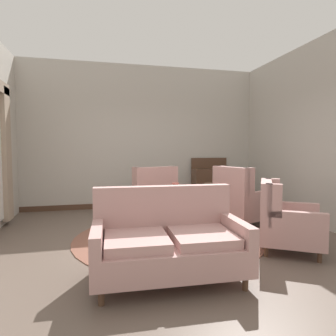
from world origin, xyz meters
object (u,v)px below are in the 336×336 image
object	(u,v)px
armchair_beside_settee	(151,198)
sideboard	(211,184)
porcelain_vase	(175,197)
armchair_foreground_right	(284,221)
coffee_table	(176,213)
settee	(168,242)
armchair_far_left	(241,201)
side_table	(216,199)

from	to	relation	value
armchair_beside_settee	sideboard	xyz separation A→B (m)	(1.72, 1.19, 0.08)
porcelain_vase	armchair_foreground_right	distance (m)	1.56
coffee_table	settee	xyz separation A→B (m)	(-0.41, -1.21, -0.03)
porcelain_vase	settee	xyz separation A→B (m)	(-0.39, -1.17, -0.29)
coffee_table	settee	size ratio (longest dim) A/B	0.53
porcelain_vase	armchair_far_left	bearing A→B (deg)	25.02
armchair_foreground_right	armchair_beside_settee	world-z (taller)	armchair_beside_settee
side_table	armchair_foreground_right	bearing A→B (deg)	-81.52
porcelain_vase	armchair_far_left	distance (m)	1.59
armchair_far_left	porcelain_vase	bearing A→B (deg)	95.15
armchair_foreground_right	sideboard	distance (m)	3.24
armchair_far_left	armchair_beside_settee	xyz separation A→B (m)	(-1.55, 0.67, -0.00)
settee	side_table	xyz separation A→B (m)	(1.49, 2.24, 0.04)
coffee_table	armchair_far_left	bearing A→B (deg)	23.83
coffee_table	side_table	bearing A→B (deg)	43.60
settee	side_table	distance (m)	2.68
armchair_beside_settee	side_table	size ratio (longest dim) A/B	1.46
settee	side_table	bearing A→B (deg)	58.51
coffee_table	settee	distance (m)	1.28
porcelain_vase	armchair_beside_settee	bearing A→B (deg)	95.61
settee	armchair_beside_settee	distance (m)	2.51
porcelain_vase	side_table	distance (m)	1.55
armchair_far_left	settee	bearing A→B (deg)	115.44
coffee_table	side_table	xyz separation A→B (m)	(1.07, 1.02, 0.01)
settee	armchair_beside_settee	xyz separation A→B (m)	(0.26, 2.50, 0.05)
porcelain_vase	armchair_foreground_right	world-z (taller)	armchair_foreground_right
porcelain_vase	armchair_far_left	xyz separation A→B (m)	(1.42, 0.66, -0.24)
armchair_foreground_right	armchair_far_left	distance (m)	1.38
armchair_foreground_right	side_table	world-z (taller)	armchair_foreground_right
armchair_far_left	sideboard	bearing A→B (deg)	-25.04
porcelain_vase	armchair_foreground_right	bearing A→B (deg)	-27.60
armchair_beside_settee	settee	bearing A→B (deg)	70.74
armchair_beside_settee	sideboard	size ratio (longest dim) A/B	0.91
settee	armchair_far_left	xyz separation A→B (m)	(1.81, 1.83, 0.05)
armchair_foreground_right	sideboard	xyz separation A→B (m)	(0.23, 3.23, 0.10)
coffee_table	side_table	world-z (taller)	side_table
coffee_table	sideboard	bearing A→B (deg)	57.69
settee	sideboard	bearing A→B (deg)	63.90
settee	armchair_foreground_right	distance (m)	1.81
settee	armchair_foreground_right	xyz separation A→B (m)	(1.75, 0.46, 0.02)
porcelain_vase	side_table	world-z (taller)	porcelain_vase
settee	armchair_beside_settee	world-z (taller)	armchair_beside_settee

